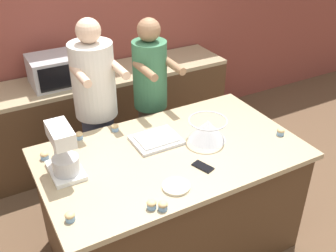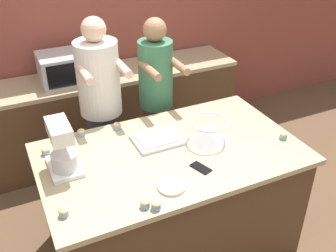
% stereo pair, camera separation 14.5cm
% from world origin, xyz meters
% --- Properties ---
extents(ground_plane, '(16.00, 16.00, 0.00)m').
position_xyz_m(ground_plane, '(0.00, 0.00, 0.00)').
color(ground_plane, brown).
extents(back_wall, '(10.00, 0.06, 2.70)m').
position_xyz_m(back_wall, '(0.00, 1.90, 1.35)').
color(back_wall, brown).
rests_on(back_wall, ground_plane).
extents(island_counter, '(1.84, 1.09, 0.92)m').
position_xyz_m(island_counter, '(0.00, 0.00, 0.46)').
color(island_counter, '#4C331E').
rests_on(island_counter, ground_plane).
extents(back_counter, '(2.80, 0.60, 0.91)m').
position_xyz_m(back_counter, '(0.00, 1.55, 0.46)').
color(back_counter, '#4C331E').
rests_on(back_counter, ground_plane).
extents(person_left, '(0.36, 0.51, 1.71)m').
position_xyz_m(person_left, '(-0.26, 0.80, 0.90)').
color(person_left, '#33384C').
rests_on(person_left, ground_plane).
extents(person_right, '(0.31, 0.49, 1.64)m').
position_xyz_m(person_right, '(0.24, 0.80, 0.88)').
color(person_right, brown).
rests_on(person_right, ground_plane).
extents(stand_mixer, '(0.20, 0.30, 0.35)m').
position_xyz_m(stand_mixer, '(-0.72, 0.12, 1.08)').
color(stand_mixer, white).
rests_on(stand_mixer, island_counter).
extents(mixing_bowl, '(0.29, 0.29, 0.16)m').
position_xyz_m(mixing_bowl, '(0.31, 0.01, 1.01)').
color(mixing_bowl, '#BCBCC1').
rests_on(mixing_bowl, island_counter).
extents(baking_tray, '(0.34, 0.28, 0.04)m').
position_xyz_m(baking_tray, '(-0.04, 0.17, 0.94)').
color(baking_tray, silver).
rests_on(baking_tray, island_counter).
extents(microwave_oven, '(0.52, 0.40, 0.28)m').
position_xyz_m(microwave_oven, '(-0.37, 1.55, 1.05)').
color(microwave_oven, '#B7B7BC').
rests_on(microwave_oven, back_counter).
extents(cell_phone, '(0.11, 0.16, 0.01)m').
position_xyz_m(cell_phone, '(0.09, -0.26, 0.93)').
color(cell_phone, black).
rests_on(cell_phone, island_counter).
extents(small_plate, '(0.18, 0.18, 0.02)m').
position_xyz_m(small_plate, '(-0.17, -0.36, 0.93)').
color(small_plate, beige).
rests_on(small_plate, island_counter).
extents(cupcake_0, '(0.06, 0.06, 0.06)m').
position_xyz_m(cupcake_0, '(0.82, -0.21, 0.95)').
color(cupcake_0, '#759EC6').
rests_on(cupcake_0, island_counter).
extents(cupcake_1, '(0.06, 0.06, 0.06)m').
position_xyz_m(cupcake_1, '(-0.39, -0.45, 0.95)').
color(cupcake_1, '#759EC6').
rests_on(cupcake_1, island_counter).
extents(cupcake_2, '(0.06, 0.06, 0.06)m').
position_xyz_m(cupcake_2, '(-0.81, 0.34, 0.95)').
color(cupcake_2, '#759EC6').
rests_on(cupcake_2, island_counter).
extents(cupcake_3, '(0.06, 0.06, 0.06)m').
position_xyz_m(cupcake_3, '(-0.83, -0.32, 0.95)').
color(cupcake_3, '#759EC6').
rests_on(cupcake_3, island_counter).
extents(cupcake_4, '(0.06, 0.06, 0.06)m').
position_xyz_m(cupcake_4, '(-0.33, -0.49, 0.95)').
color(cupcake_4, '#759EC6').
rests_on(cupcake_4, island_counter).
extents(cupcake_5, '(0.06, 0.06, 0.06)m').
position_xyz_m(cupcake_5, '(-0.52, 0.48, 0.95)').
color(cupcake_5, '#759EC6').
rests_on(cupcake_5, island_counter).
extents(cupcake_6, '(0.06, 0.06, 0.06)m').
position_xyz_m(cupcake_6, '(-0.24, 0.45, 0.95)').
color(cupcake_6, '#759EC6').
rests_on(cupcake_6, island_counter).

